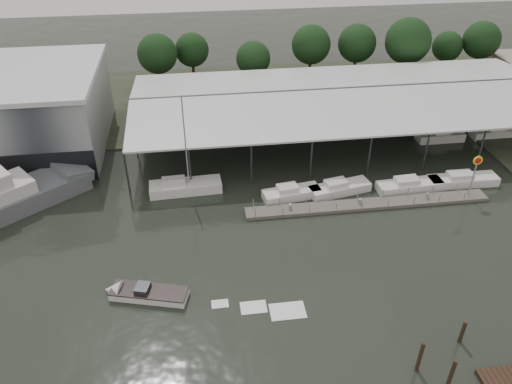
{
  "coord_description": "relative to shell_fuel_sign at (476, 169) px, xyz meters",
  "views": [
    {
      "loc": [
        -3.81,
        -34.1,
        32.73
      ],
      "look_at": [
        2.28,
        10.78,
        2.5
      ],
      "focal_mm": 35.0,
      "sensor_mm": 36.0,
      "label": 1
    }
  ],
  "objects": [
    {
      "name": "horizon_tree_line",
      "position": [
        -3.68,
        37.19,
        2.48
      ],
      "size": [
        72.76,
        12.66,
        11.39
      ],
      "color": "#301D15",
      "rests_on": "ground"
    },
    {
      "name": "grey_trawler",
      "position": [
        -52.25,
        4.45,
        -2.35
      ],
      "size": [
        18.35,
        15.65,
        8.84
      ],
      "rotation": [
        0.0,
        0.0,
        0.65
      ],
      "color": "#565B5F",
      "rests_on": "ground"
    },
    {
      "name": "moored_cruiser_3",
      "position": [
        0.64,
        2.85,
        -3.31
      ],
      "size": [
        8.46,
        2.29,
        1.7
      ],
      "rotation": [
        0.0,
        0.0,
        -0.01
      ],
      "color": "white",
      "rests_on": "ground"
    },
    {
      "name": "speedboat_underway",
      "position": [
        -36.58,
        -10.89,
        -3.53
      ],
      "size": [
        18.21,
        6.67,
        2.0
      ],
      "rotation": [
        0.0,
        0.0,
        2.87
      ],
      "color": "white",
      "rests_on": "ground"
    },
    {
      "name": "moored_cruiser_1",
      "position": [
        -14.55,
        3.09,
        -3.31
      ],
      "size": [
        7.63,
        3.68,
        1.7
      ],
      "rotation": [
        0.0,
        0.0,
        0.21
      ],
      "color": "white",
      "rests_on": "ground"
    },
    {
      "name": "shell_fuel_sign",
      "position": [
        0.0,
        0.0,
        0.0
      ],
      "size": [
        1.1,
        0.18,
        5.55
      ],
      "color": "gray",
      "rests_on": "ground"
    },
    {
      "name": "ground",
      "position": [
        -27.0,
        -9.99,
        -3.93
      ],
      "size": [
        200.0,
        200.0,
        0.0
      ],
      "primitive_type": "plane",
      "color": "black",
      "rests_on": "ground"
    },
    {
      "name": "white_sailboat",
      "position": [
        -32.56,
        5.78,
        -3.27
      ],
      "size": [
        8.51,
        2.98,
        12.29
      ],
      "rotation": [
        0.0,
        0.0,
        0.05
      ],
      "color": "white",
      "rests_on": "ground"
    },
    {
      "name": "moored_cruiser_2",
      "position": [
        -6.14,
        2.55,
        -3.31
      ],
      "size": [
        8.01,
        2.67,
        1.7
      ],
      "rotation": [
        0.0,
        0.0,
        0.06
      ],
      "color": "white",
      "rests_on": "ground"
    },
    {
      "name": "covered_boat_shed",
      "position": [
        -10.0,
        18.01,
        2.2
      ],
      "size": [
        58.24,
        24.0,
        6.96
      ],
      "color": "silver",
      "rests_on": "ground"
    },
    {
      "name": "moored_cruiser_0",
      "position": [
        -20.36,
        2.82,
        -3.31
      ],
      "size": [
        6.97,
        3.27,
        1.7
      ],
      "rotation": [
        0.0,
        0.0,
        0.17
      ],
      "color": "white",
      "rests_on": "ground"
    },
    {
      "name": "land_strip_far",
      "position": [
        -27.0,
        32.01,
        -3.83
      ],
      "size": [
        140.0,
        30.0,
        0.3
      ],
      "color": "#383F2F",
      "rests_on": "ground"
    },
    {
      "name": "storage_warehouse",
      "position": [
        -55.0,
        19.95,
        1.36
      ],
      "size": [
        24.5,
        20.5,
        10.5
      ],
      "color": "gray",
      "rests_on": "ground"
    },
    {
      "name": "floating_dock",
      "position": [
        -12.0,
        0.01,
        -3.72
      ],
      "size": [
        28.0,
        2.0,
        1.4
      ],
      "color": "#605B55",
      "rests_on": "ground"
    }
  ]
}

